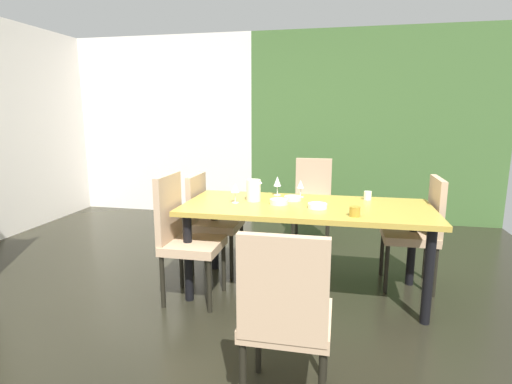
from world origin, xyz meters
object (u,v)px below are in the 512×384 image
at_px(chair_head_near, 285,312).
at_px(chair_left_near, 183,233).
at_px(wine_glass_near_window, 301,185).
at_px(cup_center, 368,196).
at_px(chair_head_far, 312,196).
at_px(wine_glass_left, 235,188).
at_px(pitcher_south, 254,190).
at_px(chair_left_far, 209,217).
at_px(serving_bowl_north, 293,198).
at_px(serving_bowl_west, 279,202).
at_px(wine_glass_near_shelf, 277,182).
at_px(dining_table, 306,215).
at_px(chair_right_far, 419,227).
at_px(cup_east, 355,211).
at_px(serving_bowl_front, 317,206).

height_order(chair_head_near, chair_left_near, chair_left_near).
height_order(wine_glass_near_window, cup_center, wine_glass_near_window).
xyz_separation_m(chair_head_far, wine_glass_left, (-0.54, -1.45, 0.34)).
bearing_deg(pitcher_south, chair_left_far, 152.65).
relative_size(chair_head_far, chair_left_far, 1.05).
relative_size(chair_head_near, chair_head_far, 1.00).
bearing_deg(serving_bowl_north, serving_bowl_west, -119.01).
relative_size(chair_head_far, wine_glass_near_shelf, 5.59).
bearing_deg(wine_glass_near_window, dining_table, -75.48).
bearing_deg(wine_glass_near_window, chair_right_far, 0.71).
xyz_separation_m(dining_table, chair_head_far, (-0.04, 1.40, -0.13)).
xyz_separation_m(dining_table, cup_center, (0.50, 0.31, 0.12)).
bearing_deg(cup_center, chair_right_far, 0.79).
relative_size(chair_left_far, wine_glass_near_window, 6.07).
relative_size(wine_glass_near_window, serving_bowl_west, 1.01).
distance_m(chair_head_far, cup_east, 1.76).
height_order(wine_glass_near_window, serving_bowl_north, wine_glass_near_window).
bearing_deg(pitcher_south, cup_center, 14.47).
height_order(serving_bowl_front, pitcher_south, pitcher_south).
bearing_deg(serving_bowl_north, wine_glass_near_window, 70.90).
bearing_deg(wine_glass_left, pitcher_south, 38.74).
bearing_deg(serving_bowl_west, chair_left_far, 155.39).
bearing_deg(wine_glass_left, serving_bowl_north, 23.68).
bearing_deg(wine_glass_left, serving_bowl_front, -3.86).
bearing_deg(chair_right_far, wine_glass_near_window, 90.71).
xyz_separation_m(dining_table, chair_left_far, (-0.94, 0.31, -0.15)).
height_order(chair_right_far, chair_head_far, chair_head_far).
relative_size(dining_table, chair_head_near, 2.07).
bearing_deg(wine_glass_near_shelf, wine_glass_left, -127.05).
relative_size(chair_left_near, cup_center, 13.73).
height_order(wine_glass_near_shelf, wine_glass_left, wine_glass_near_shelf).
height_order(chair_right_far, cup_east, chair_right_far).
distance_m(serving_bowl_west, pitcher_south, 0.25).
distance_m(wine_glass_near_window, wine_glass_left, 0.61).
bearing_deg(serving_bowl_north, pitcher_south, -163.95).
distance_m(dining_table, chair_head_near, 1.41).
bearing_deg(cup_east, chair_left_far, 155.17).
xyz_separation_m(serving_bowl_west, serving_bowl_north, (0.09, 0.17, -0.00)).
bearing_deg(wine_glass_near_window, serving_bowl_north, -109.10).
bearing_deg(wine_glass_near_window, serving_bowl_west, -114.60).
xyz_separation_m(serving_bowl_west, cup_east, (0.60, -0.28, 0.02)).
distance_m(wine_glass_near_shelf, wine_glass_left, 0.49).
bearing_deg(chair_left_near, cup_east, 90.96).
height_order(dining_table, serving_bowl_north, serving_bowl_north).
distance_m(chair_head_far, chair_left_far, 1.41).
relative_size(chair_right_far, cup_center, 12.99).
relative_size(wine_glass_left, serving_bowl_north, 1.11).
bearing_deg(cup_east, chair_left_near, -179.04).
xyz_separation_m(chair_left_far, wine_glass_left, (0.35, -0.36, 0.35)).
bearing_deg(serving_bowl_west, dining_table, 3.42).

